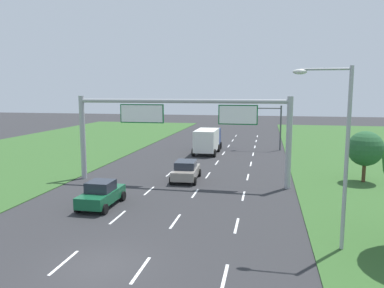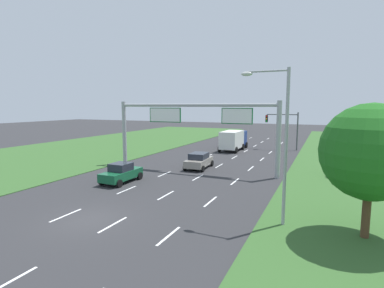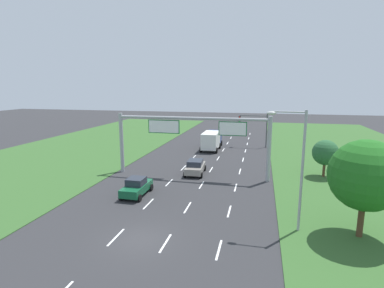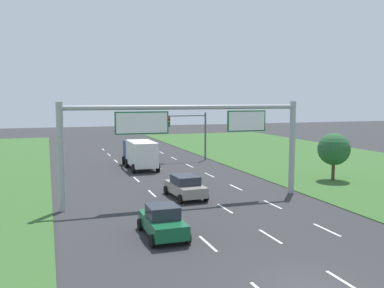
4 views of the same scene
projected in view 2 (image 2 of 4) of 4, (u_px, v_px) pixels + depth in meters
The scene contains 13 objects.
ground_plane at pixel (89, 220), 17.24m from camera, with size 200.00×200.00×0.00m, color #2D2D30.
grass_verge_left at pixel (11, 162), 34.80m from camera, with size 24.00×120.00×0.06m, color #335B28.
lane_dashes_inner_left at pixel (178, 168), 31.52m from camera, with size 0.14×68.40×0.01m.
lane_dashes_inner_right at pixel (209, 171), 30.10m from camera, with size 0.14×68.40×0.01m.
lane_dashes_slip at pixel (244, 174), 28.68m from camera, with size 0.14×68.40×0.01m.
car_near_red at pixel (199, 160), 31.38m from camera, with size 2.34×4.32×1.64m.
car_lead_silver at pixel (121, 173), 25.64m from camera, with size 2.01×4.02×1.67m.
box_truck at pixel (234, 139), 44.32m from camera, with size 2.70×7.20×2.89m.
sign_gantry at pixel (193, 122), 29.94m from camera, with size 17.24×0.44×7.00m.
traffic_light_mast at pixel (284, 124), 44.57m from camera, with size 4.76×0.49×5.60m.
street_lamp at pixel (279, 133), 15.96m from camera, with size 2.61×0.32×8.50m.
roadside_tree_near at pixel (371, 152), 14.30m from camera, with size 4.70×4.70×6.68m.
roadside_tree_mid at pixel (353, 147), 27.17m from camera, with size 2.82×2.82×4.22m.
Camera 2 is at (12.21, -12.66, 6.52)m, focal length 28.00 mm.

